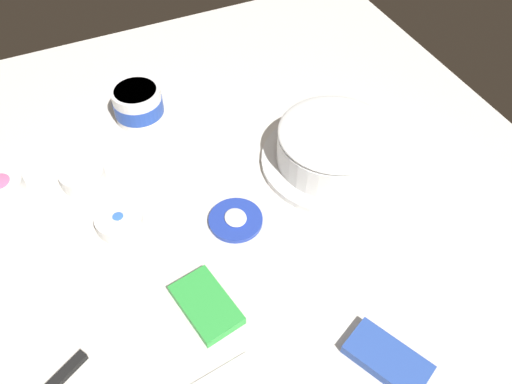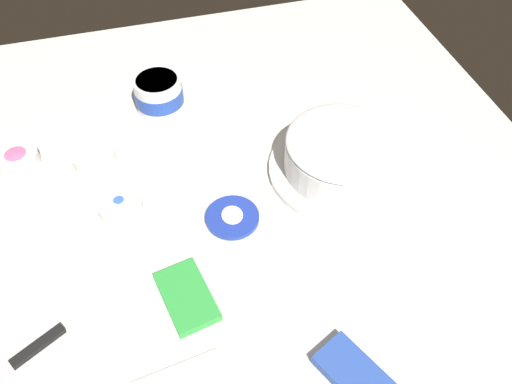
{
  "view_description": "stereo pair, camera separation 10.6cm",
  "coord_description": "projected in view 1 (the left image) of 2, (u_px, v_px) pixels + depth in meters",
  "views": [
    {
      "loc": [
        -0.61,
        0.18,
        0.84
      ],
      "look_at": [
        0.02,
        -0.11,
        0.04
      ],
      "focal_mm": 36.44,
      "sensor_mm": 36.0,
      "label": 1
    },
    {
      "loc": [
        -0.65,
        0.08,
        0.84
      ],
      "look_at": [
        0.02,
        -0.11,
        0.04
      ],
      "focal_mm": 36.44,
      "sensor_mm": 36.0,
      "label": 2
    }
  ],
  "objects": [
    {
      "name": "ground_plane",
      "position": [
        211.0,
        227.0,
        1.04
      ],
      "size": [
        1.54,
        1.54,
        0.0
      ],
      "primitive_type": "plane",
      "color": "silver"
    },
    {
      "name": "frosted_cake",
      "position": [
        333.0,
        147.0,
        1.12
      ],
      "size": [
        0.31,
        0.31,
        0.11
      ],
      "color": "white",
      "rests_on": "ground_plane"
    },
    {
      "name": "frosting_tub",
      "position": [
        138.0,
        104.0,
        1.23
      ],
      "size": [
        0.12,
        0.12,
        0.08
      ],
      "color": "white",
      "rests_on": "ground_plane"
    },
    {
      "name": "frosting_tub_lid",
      "position": [
        236.0,
        220.0,
        1.05
      ],
      "size": [
        0.11,
        0.11,
        0.02
      ],
      "color": "#233DAD",
      "rests_on": "ground_plane"
    },
    {
      "name": "sprinkle_bowl_blue",
      "position": [
        119.0,
        221.0,
        1.03
      ],
      "size": [
        0.09,
        0.09,
        0.03
      ],
      "color": "white",
      "rests_on": "ground_plane"
    },
    {
      "name": "sprinkle_bowl_pink",
      "position": [
        1.0,
        186.0,
        1.09
      ],
      "size": [
        0.09,
        0.09,
        0.04
      ],
      "color": "white",
      "rests_on": "ground_plane"
    },
    {
      "name": "sprinkle_bowl_orange",
      "position": [
        82.0,
        176.0,
        1.11
      ],
      "size": [
        0.1,
        0.1,
        0.04
      ],
      "color": "white",
      "rests_on": "ground_plane"
    },
    {
      "name": "candy_box_lower",
      "position": [
        206.0,
        305.0,
        0.92
      ],
      "size": [
        0.15,
        0.1,
        0.02
      ],
      "primitive_type": "cube",
      "rotation": [
        0.0,
        0.0,
        0.19
      ],
      "color": "green",
      "rests_on": "ground_plane"
    },
    {
      "name": "candy_box_upper",
      "position": [
        387.0,
        359.0,
        0.85
      ],
      "size": [
        0.15,
        0.12,
        0.02
      ],
      "primitive_type": "cube",
      "rotation": [
        0.0,
        0.0,
        0.44
      ],
      "color": "#2D51B2",
      "rests_on": "ground_plane"
    }
  ]
}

